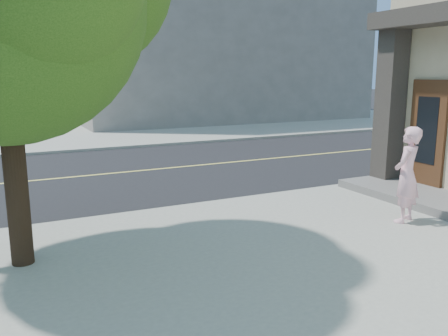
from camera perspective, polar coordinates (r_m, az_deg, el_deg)
sidewalk_ne at (r=33.50m, az=-3.75°, el=6.45°), size 29.00×25.00×0.12m
filler_ne at (r=34.28m, az=-3.44°, el=18.39°), size 18.00×16.00×14.00m
man_on_phone at (r=9.59m, az=21.46°, el=-0.79°), size 0.80×0.68×1.86m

